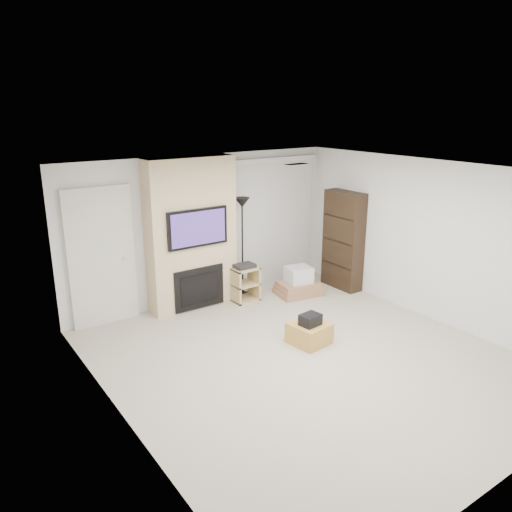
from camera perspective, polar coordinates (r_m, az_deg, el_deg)
floor at (r=6.89m, az=5.84°, el=-11.62°), size 5.00×5.50×0.00m
ceiling at (r=6.11m, az=6.55°, el=9.45°), size 5.00×5.50×0.00m
wall_back at (r=8.56m, az=-5.96°, el=3.13°), size 5.00×0.00×2.50m
wall_left at (r=5.20m, az=-15.30°, el=-6.75°), size 0.00×5.50×2.50m
wall_right at (r=8.19m, az=19.52°, el=1.59°), size 0.00×5.50×2.50m
hvac_vent at (r=6.97m, az=4.66°, el=10.41°), size 0.35×0.18×0.01m
ottoman at (r=7.26m, az=6.09°, el=-8.74°), size 0.56×0.56×0.30m
black_bag at (r=7.12m, az=6.23°, el=-7.25°), size 0.31×0.25×0.16m
fireplace_wall at (r=8.23m, az=-7.37°, el=2.40°), size 1.50×0.47×2.50m
entry_door at (r=7.90m, az=-17.24°, el=-0.22°), size 1.02×0.11×2.14m
vertical_blinds at (r=9.26m, az=1.80°, el=4.41°), size 1.98×0.10×2.37m
floor_lamp at (r=8.58m, az=-1.59°, el=4.22°), size 0.26×0.26×1.77m
av_stand at (r=8.64m, az=-1.33°, el=-2.92°), size 0.45×0.38×0.66m
box_stack at (r=8.99m, az=4.87°, el=-3.20°), size 0.85×0.70×0.51m
bookshelf at (r=9.25m, az=9.94°, el=1.78°), size 0.30×0.80×1.80m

